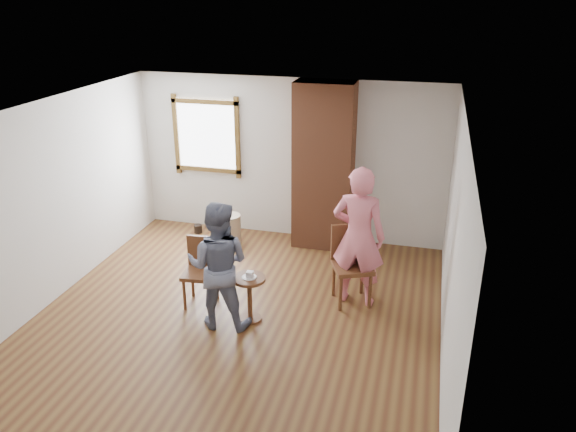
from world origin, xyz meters
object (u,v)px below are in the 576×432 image
object	(u,v)px
dining_chair_left	(201,267)
side_table	(250,291)
stoneware_crock	(230,229)
person_pink	(359,237)
dining_chair_right	(351,260)
man	(218,265)

from	to	relation	value
dining_chair_left	side_table	xyz separation A→B (m)	(0.75, -0.27, -0.10)
stoneware_crock	dining_chair_left	bearing A→B (deg)	-80.89
side_table	person_pink	bearing A→B (deg)	33.04
dining_chair_right	man	xyz separation A→B (m)	(-1.45, -0.99, 0.23)
stoneware_crock	person_pink	size ratio (longest dim) A/B	0.25
man	person_pink	bearing A→B (deg)	-153.37
man	person_pink	size ratio (longest dim) A/B	0.86
dining_chair_left	person_pink	world-z (taller)	person_pink
stoneware_crock	person_pink	xyz separation A→B (m)	(2.25, -1.32, 0.70)
man	side_table	bearing A→B (deg)	-158.60
stoneware_crock	side_table	bearing A→B (deg)	-63.71
stoneware_crock	dining_chair_left	world-z (taller)	dining_chair_left
dining_chair_left	man	xyz separation A→B (m)	(0.42, -0.44, 0.30)
dining_chair_left	stoneware_crock	bearing A→B (deg)	93.50
person_pink	stoneware_crock	bearing A→B (deg)	-26.10
dining_chair_right	side_table	bearing A→B (deg)	-167.02
stoneware_crock	side_table	distance (m)	2.35
man	dining_chair_right	bearing A→B (deg)	-150.72
dining_chair_right	side_table	world-z (taller)	dining_chair_right
man	person_pink	distance (m)	1.81
stoneware_crock	dining_chair_left	size ratio (longest dim) A/B	0.53
man	person_pink	xyz separation A→B (m)	(1.54, 0.95, 0.13)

